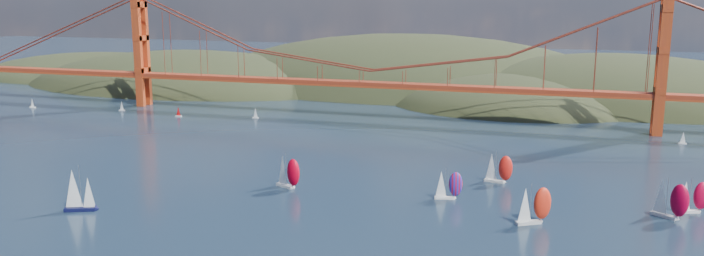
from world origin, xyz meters
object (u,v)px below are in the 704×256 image
at_px(racer_1, 533,205).
at_px(sloop_navy, 78,191).
at_px(racer_0, 288,172).
at_px(racer_3, 498,168).
at_px(racer_rwb, 448,185).
at_px(racer_2, 670,199).
at_px(racer_4, 693,196).

bearing_deg(racer_1, sloop_navy, 161.69).
xyz_separation_m(racer_0, racer_1, (70.90, -11.33, 0.05)).
relative_size(racer_3, racer_rwb, 1.10).
xyz_separation_m(racer_2, racer_3, (-45.17, 20.76, -0.53)).
bearing_deg(racer_0, racer_2, 27.38).
height_order(racer_3, racer_4, racer_3).
xyz_separation_m(racer_2, racer_4, (6.43, 6.60, -0.68)).
distance_m(racer_0, racer_3, 63.59).
relative_size(racer_2, racer_4, 1.15).
height_order(sloop_navy, racer_4, sloop_navy).
bearing_deg(racer_0, racer_1, 16.36).
distance_m(sloop_navy, racer_0, 57.70).
bearing_deg(racer_2, racer_4, 80.74).
bearing_deg(racer_1, racer_4, -2.20).
relative_size(sloop_navy, racer_0, 1.20).
relative_size(sloop_navy, racer_rwb, 1.41).
xyz_separation_m(sloop_navy, racer_2, (148.42, 40.26, -0.39)).
height_order(sloop_navy, racer_3, sloop_navy).
relative_size(racer_0, racer_rwb, 1.17).
bearing_deg(racer_rwb, racer_0, 170.66).
height_order(racer_1, racer_3, racer_1).
distance_m(sloop_navy, racer_rwb, 99.85).
bearing_deg(sloop_navy, racer_0, 16.96).
bearing_deg(racer_2, racer_3, -169.67).
height_order(racer_2, racer_4, racer_2).
bearing_deg(racer_rwb, racer_2, -12.38).
height_order(racer_1, racer_rwb, racer_1).
relative_size(racer_0, racer_3, 1.07).
xyz_separation_m(racer_1, racer_3, (-12.13, 35.62, -0.36)).
relative_size(sloop_navy, racer_1, 1.19).
relative_size(racer_2, racer_rwb, 1.23).
bearing_deg(racer_2, racer_1, -120.77).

